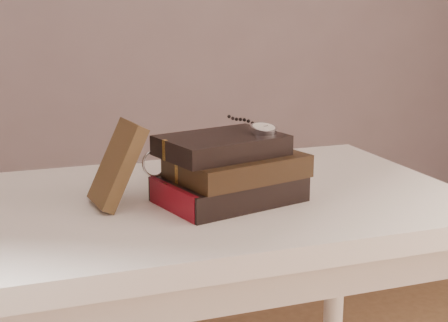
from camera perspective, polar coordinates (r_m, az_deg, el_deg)
name	(u,v)px	position (r m, az deg, el deg)	size (l,w,h in m)	color
table	(193,243)	(1.24, -2.68, -7.15)	(1.00, 0.60, 0.75)	white
book_stack	(230,171)	(1.17, 0.52, -0.85)	(0.28, 0.22, 0.12)	black
journal	(117,164)	(1.15, -9.28, -0.30)	(0.02, 0.10, 0.16)	#3E2B17
pocket_watch	(262,128)	(1.18, 3.34, 2.88)	(0.06, 0.16, 0.02)	silver
eyeglasses	(165,161)	(1.19, -5.14, -0.04)	(0.13, 0.14, 0.05)	silver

